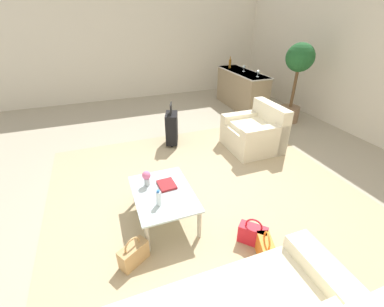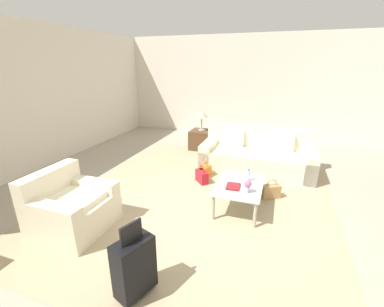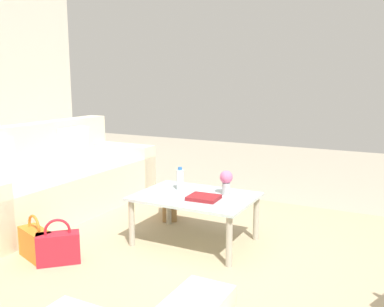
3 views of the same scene
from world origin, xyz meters
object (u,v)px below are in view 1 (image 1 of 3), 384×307
wine_glass_left_of_centre (244,67)px  handbag_red (253,234)px  coffee_table_book (167,185)px  wine_glass_right_of_centre (258,72)px  handbag_orange (265,249)px  suitcase_black (172,128)px  potted_ficus (297,72)px  bar_console (241,89)px  flower_vase (146,177)px  coffee_table (163,196)px  handbag_tan (134,254)px  wine_bottle_amber (230,64)px  wine_glass_leftmost (230,63)px  water_bottle (159,198)px  armchair (256,134)px

wine_glass_left_of_centre → handbag_red: wine_glass_left_of_centre is taller
coffee_table_book → wine_glass_right_of_centre: 4.15m
handbag_orange → suitcase_black: bearing=-176.8°
potted_ficus → bar_console: bearing=-155.2°
coffee_table_book → flower_vase: (-0.10, -0.23, 0.11)m
suitcase_black → potted_ficus: size_ratio=0.48×
coffee_table → handbag_tan: coffee_table is taller
handbag_orange → wine_glass_right_of_centre: bearing=149.5°
suitcase_black → flower_vase: bearing=-25.5°
wine_bottle_amber → handbag_tan: wine_bottle_amber is taller
wine_glass_leftmost → wine_glass_right_of_centre: same height
coffee_table → wine_glass_right_of_centre: 4.30m
coffee_table → wine_glass_left_of_centre: (-3.50, 3.12, 0.70)m
wine_glass_leftmost → potted_ficus: potted_ficus is taller
coffee_table_book → flower_vase: size_ratio=1.20×
handbag_tan → handbag_orange: (0.43, 1.35, 0.00)m
handbag_red → handbag_tan: same height
potted_ficus → handbag_orange: bearing=-41.8°
potted_ficus → water_bottle: bearing=-57.7°
flower_vase → handbag_orange: 1.62m
water_bottle → handbag_red: size_ratio=0.57×
suitcase_black → handbag_tan: bearing=-24.9°
wine_glass_left_of_centre → handbag_red: bearing=-28.1°
water_bottle → coffee_table_book: size_ratio=0.83×
potted_ficus → suitcase_black: bearing=-86.2°
handbag_red → wine_glass_left_of_centre: bearing=151.9°
wine_glass_right_of_centre → suitcase_black: (0.86, -2.42, -0.71)m
water_bottle → bar_console: (-3.70, 3.20, -0.02)m
coffee_table → wine_glass_left_of_centre: 4.74m
water_bottle → handbag_tan: water_bottle is taller
handbag_red → handbag_orange: bearing=3.6°
coffee_table_book → handbag_orange: 1.38m
coffee_table_book → wine_bottle_amber: wine_bottle_amber is taller
bar_console → wine_glass_leftmost: (-0.64, -0.05, 0.57)m
wine_glass_left_of_centre → potted_ficus: (1.30, 0.58, 0.08)m
flower_vase → wine_glass_leftmost: bearing=140.7°
armchair → coffee_table: 2.53m
wine_glass_leftmost → handbag_tan: wine_glass_leftmost is taller
water_bottle → handbag_orange: water_bottle is taller
water_bottle → wine_bottle_amber: 5.27m
flower_vase → bar_console: size_ratio=0.11×
bar_console → suitcase_black: bearing=-58.0°
bar_console → wine_bottle_amber: wine_bottle_amber is taller
wine_bottle_amber → suitcase_black: 3.15m
bar_console → wine_glass_left_of_centre: wine_glass_left_of_centre is taller
wine_glass_leftmost → wine_glass_left_of_centre: (0.64, 0.07, 0.00)m
armchair → water_bottle: 2.73m
bar_console → wine_glass_left_of_centre: (0.00, 0.02, 0.57)m
handbag_orange → handbag_red: bearing=-176.4°
coffee_table_book → handbag_tan: (0.65, -0.56, -0.31)m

